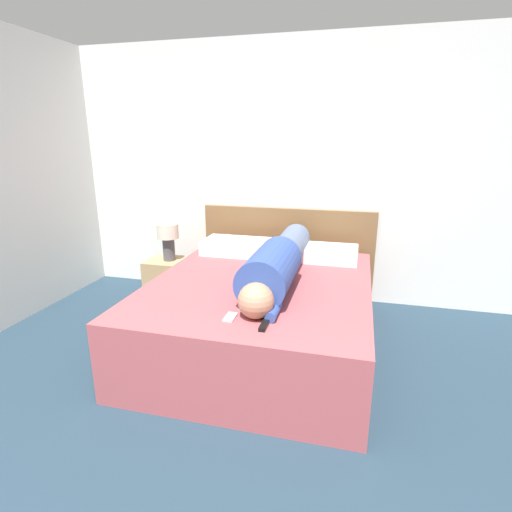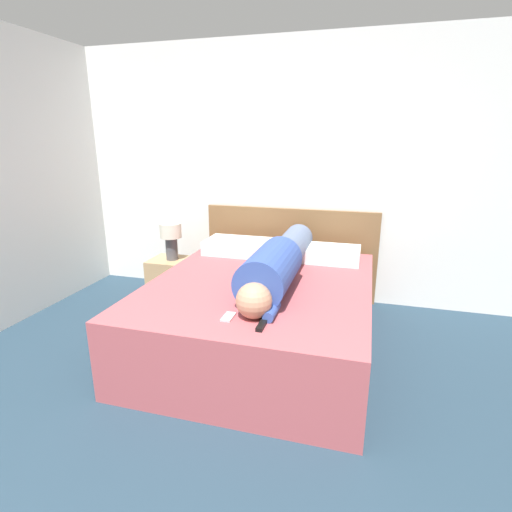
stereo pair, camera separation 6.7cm
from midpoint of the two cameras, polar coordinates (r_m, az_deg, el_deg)
wall_back at (r=4.16m, az=7.74°, el=11.46°), size 6.09×0.06×2.60m
bed at (r=3.27m, az=1.32°, el=-8.29°), size 1.69×2.02×0.57m
headboard at (r=4.27m, az=5.26°, el=0.41°), size 1.81×0.04×0.96m
nightstand at (r=4.23m, az=-11.23°, el=-3.49°), size 0.46×0.37×0.46m
table_lamp at (r=4.09m, az=-11.59°, el=2.75°), size 0.21×0.21×0.38m
person_lying at (r=3.11m, az=3.85°, el=-0.97°), size 0.35×1.73×0.35m
pillow_near_headboard at (r=3.91m, az=-1.96°, el=1.38°), size 0.64×0.39×0.13m
pillow_second at (r=3.75m, az=10.49°, el=0.33°), size 0.61×0.39×0.12m
tv_remote at (r=2.42m, az=1.64°, el=-9.82°), size 0.04×0.15×0.02m
cell_phone at (r=2.54m, az=-3.21°, el=-8.67°), size 0.06×0.13×0.01m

